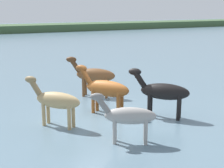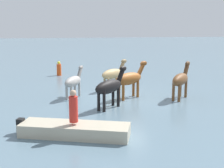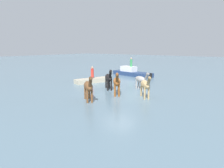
# 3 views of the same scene
# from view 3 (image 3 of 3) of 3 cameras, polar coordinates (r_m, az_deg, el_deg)

# --- Properties ---
(ground_plane) EXTENTS (148.65, 148.65, 0.00)m
(ground_plane) POSITION_cam_3_polar(r_m,az_deg,el_deg) (16.71, 2.24, -3.00)
(ground_plane) COLOR slate
(horse_gray_outer) EXTENTS (1.82, 2.30, 1.98)m
(horse_gray_outer) POSITION_cam_3_polar(r_m,az_deg,el_deg) (16.34, 1.37, 0.61)
(horse_gray_outer) COLOR brown
(horse_gray_outer) RESTS_ON ground_plane
(horse_dark_mare) EXTENTS (2.07, 2.04, 1.96)m
(horse_dark_mare) POSITION_cam_3_polar(r_m,az_deg,el_deg) (18.55, -0.94, 1.75)
(horse_dark_mare) COLOR black
(horse_dark_mare) RESTS_ON ground_plane
(horse_mid_herd) EXTENTS (2.20, 1.89, 1.96)m
(horse_mid_herd) POSITION_cam_3_polar(r_m,az_deg,el_deg) (14.63, -6.66, -0.68)
(horse_mid_herd) COLOR brown
(horse_mid_herd) RESTS_ON ground_plane
(horse_rear_stallion) EXTENTS (1.85, 2.01, 1.84)m
(horse_rear_stallion) POSITION_cam_3_polar(r_m,az_deg,el_deg) (15.68, 9.34, -0.24)
(horse_rear_stallion) COLOR tan
(horse_rear_stallion) RESTS_ON ground_plane
(horse_pinto_flank) EXTENTS (2.07, 1.33, 1.69)m
(horse_pinto_flank) POSITION_cam_3_polar(r_m,az_deg,el_deg) (18.66, 8.18, 1.23)
(horse_pinto_flank) COLOR #9E9993
(horse_pinto_flank) RESTS_ON ground_plane
(boat_launch_far) EXTENTS (2.32, 4.24, 0.72)m
(boat_launch_far) POSITION_cam_3_polar(r_m,az_deg,el_deg) (22.41, -5.37, 0.84)
(boat_launch_far) COLOR #B7AD93
(boat_launch_far) RESTS_ON ground_plane
(boat_skiff_near) EXTENTS (6.24, 2.81, 1.38)m
(boat_skiff_near) POSITION_cam_3_polar(r_m,az_deg,el_deg) (27.85, 5.55, 3.07)
(boat_skiff_near) COLOR navy
(boat_skiff_near) RESTS_ON ground_plane
(person_helmsman_aft) EXTENTS (0.32, 0.32, 1.19)m
(person_helmsman_aft) POSITION_cam_3_polar(r_m,az_deg,el_deg) (22.32, -5.56, 3.29)
(person_helmsman_aft) COLOR red
(person_helmsman_aft) RESTS_ON boat_launch_far
(person_boatman_standing) EXTENTS (0.32, 0.32, 1.19)m
(person_boatman_standing) POSITION_cam_3_polar(r_m,az_deg,el_deg) (27.77, 5.40, 6.06)
(person_boatman_standing) COLOR #338C4C
(person_boatman_standing) RESTS_ON boat_skiff_near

